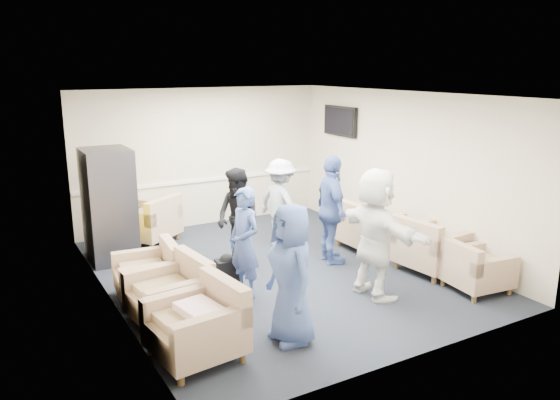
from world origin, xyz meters
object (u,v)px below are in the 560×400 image
armchair_left_near (200,327)px  vending_machine (109,205)px  armchair_left_mid (173,295)px  person_mid_right (331,210)px  armchair_left_far (151,275)px  person_back_right (281,203)px  armchair_right_far (350,221)px  person_front_left (291,274)px  armchair_right_midnear (429,249)px  person_mid_left (244,243)px  armchair_corner (151,223)px  person_front_right (376,233)px  armchair_right_midfar (366,228)px  person_back_left (238,219)px  armchair_right_near (474,270)px

armchair_left_near → vending_machine: size_ratio=0.54×
armchair_left_mid → person_mid_right: 3.06m
armchair_left_far → person_back_right: 2.89m
armchair_left_far → armchair_right_far: bearing=107.5°
vending_machine → person_front_left: bearing=-73.3°
armchair_left_near → person_front_left: bearing=74.5°
vending_machine → person_back_right: 2.86m
armchair_right_far → person_mid_right: bearing=138.3°
armchair_right_midnear → person_mid_left: (-2.88, 0.57, 0.40)m
armchair_left_far → armchair_left_near: bearing=5.4°
armchair_right_far → armchair_corner: bearing=72.5°
person_front_right → armchair_right_midnear: bearing=-77.8°
armchair_left_far → vending_machine: bearing=-171.2°
armchair_left_mid → person_mid_right: bearing=99.1°
armchair_right_midfar → person_front_left: size_ratio=0.56×
person_front_left → person_mid_right: (1.88, 1.91, 0.06)m
vending_machine → person_back_left: 2.13m
armchair_left_far → armchair_right_midfar: (3.86, 0.19, 0.04)m
armchair_left_near → person_mid_right: (2.93, 1.75, 0.52)m
armchair_right_near → armchair_right_midfar: (-0.16, 2.22, 0.05)m
person_mid_left → armchair_right_far: bearing=106.4°
armchair_left_far → person_front_right: 3.12m
person_mid_right → person_front_right: size_ratio=0.97×
armchair_left_far → person_front_left: size_ratio=0.54×
armchair_left_mid → armchair_right_midfar: size_ratio=1.04×
armchair_right_midfar → person_front_left: 3.59m
person_back_left → person_mid_right: size_ratio=0.90×
person_front_left → person_mid_left: person_front_left is taller
armchair_left_mid → armchair_right_far: (3.98, 1.71, -0.05)m
armchair_left_mid → person_back_left: 2.08m
armchair_left_near → armchair_right_far: (4.00, 2.68, -0.06)m
armchair_left_far → person_back_right: size_ratio=0.57×
armchair_corner → person_mid_left: size_ratio=0.81×
armchair_right_midnear → armchair_corner: bearing=37.9°
armchair_left_near → armchair_corner: bearing=163.8°
armchair_left_near → person_front_left: person_front_left is taller
armchair_left_mid → armchair_right_far: bearing=107.3°
armchair_right_far → vending_machine: vending_machine is taller
person_back_right → person_front_right: size_ratio=0.86×
armchair_left_far → person_front_left: 2.30m
armchair_right_near → armchair_right_far: bearing=6.7°
armchair_right_midfar → person_mid_right: size_ratio=0.52×
armchair_right_midnear → person_front_left: (-2.97, -0.82, 0.45)m
armchair_right_midfar → person_mid_left: (-2.72, -0.79, 0.41)m
person_front_left → person_mid_left: (0.09, 1.39, -0.05)m
armchair_left_mid → person_mid_left: size_ratio=0.62×
armchair_left_far → person_front_left: person_front_left is taller
person_mid_right → armchair_right_far: bearing=-34.4°
armchair_right_far → person_back_left: size_ratio=0.53×
armchair_right_near → armchair_right_midnear: (-0.01, 0.86, 0.06)m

